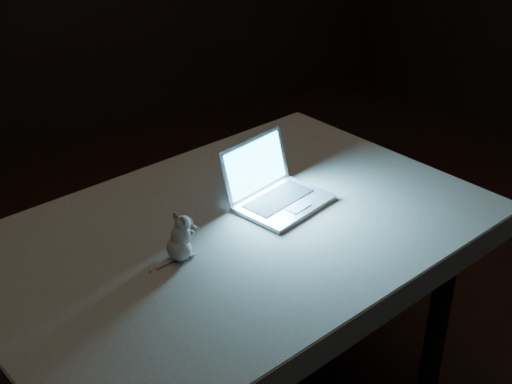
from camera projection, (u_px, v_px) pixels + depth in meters
floor at (306, 373)px, 2.52m from camera, size 5.00×5.00×0.00m
table at (237, 329)px, 2.17m from camera, size 1.54×1.14×0.75m
tablecloth at (237, 247)px, 1.97m from camera, size 1.56×1.11×0.09m
laptop at (285, 178)px, 2.05m from camera, size 0.33×0.31×0.19m
plush_mouse at (178, 238)px, 1.81m from camera, size 0.11×0.11×0.13m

